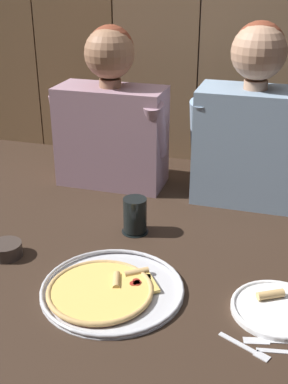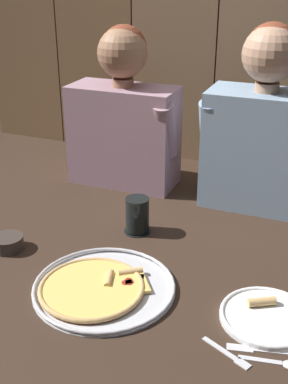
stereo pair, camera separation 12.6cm
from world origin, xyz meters
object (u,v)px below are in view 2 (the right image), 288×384
pizza_tray (100,287)px  dipping_bowl (8,242)px  drinking_glass (137,215)px  diner_right (263,127)px  diner_left (123,115)px  dinner_plate (267,316)px

pizza_tray → dipping_bowl: 0.36m
drinking_glass → diner_right: diner_right is taller
diner_left → diner_right: 0.52m
diner_left → dinner_plate: bearing=-43.7°
pizza_tray → dipping_bowl: dipping_bowl is taller
dinner_plate → diner_right: size_ratio=0.37×
drinking_glass → diner_left: 0.46m
drinking_glass → dipping_bowl: 0.41m
drinking_glass → dipping_bowl: drinking_glass is taller
dinner_plate → diner_right: bearing=103.1°
dinner_plate → drinking_glass: size_ratio=1.96×
dinner_plate → dipping_bowl: size_ratio=2.44×
pizza_tray → diner_left: size_ratio=0.64×
pizza_tray → diner_right: (0.29, 0.69, 0.28)m
dipping_bowl → diner_left: 0.66m
dinner_plate → diner_left: diner_left is taller
dinner_plate → dipping_bowl: dipping_bowl is taller
pizza_tray → dinner_plate: 0.44m
pizza_tray → dinner_plate: dinner_plate is taller
dinner_plate → dipping_bowl: (-0.79, 0.04, 0.01)m
pizza_tray → diner_left: (-0.23, 0.69, 0.26)m
pizza_tray → diner_right: diner_right is taller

